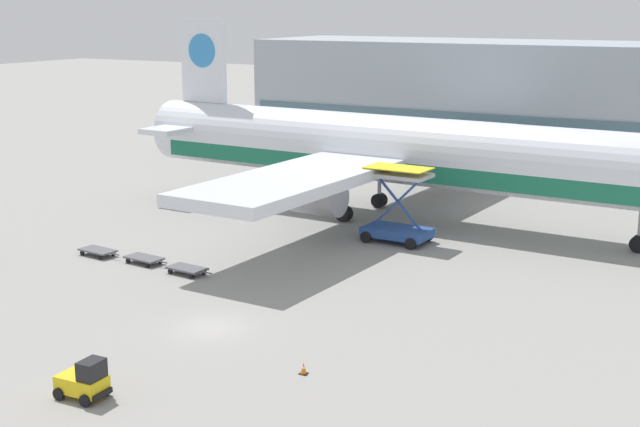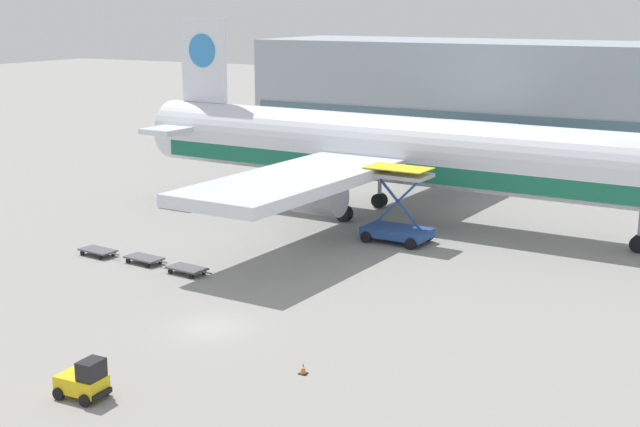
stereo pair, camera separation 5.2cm
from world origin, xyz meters
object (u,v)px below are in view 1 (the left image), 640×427
traffic_cone_near (304,368)px  baggage_tug_far (85,381)px  airplane_main (397,153)px  scissor_lift_loader (397,214)px  baggage_dolly_lead (98,251)px  baggage_dolly_third (187,269)px  baggage_dolly_second (144,258)px

traffic_cone_near → baggage_tug_far: bearing=-135.6°
airplane_main → traffic_cone_near: airplane_main is taller
scissor_lift_loader → traffic_cone_near: 26.86m
airplane_main → baggage_tug_far: airplane_main is taller
airplane_main → baggage_dolly_lead: airplane_main is taller
airplane_main → scissor_lift_loader: bearing=-62.2°
airplane_main → baggage_tug_far: bearing=-84.0°
scissor_lift_loader → baggage_tug_far: scissor_lift_loader is taller
baggage_dolly_third → traffic_cone_near: (15.65, -11.00, -0.09)m
scissor_lift_loader → baggage_dolly_lead: 23.04m
baggage_tug_far → baggage_dolly_third: size_ratio=0.67×
scissor_lift_loader → baggage_dolly_third: 17.68m
airplane_main → baggage_tug_far: size_ratio=23.22×
baggage_dolly_second → traffic_cone_near: 23.10m
baggage_dolly_lead → traffic_cone_near: size_ratio=6.18×
airplane_main → baggage_tug_far: 41.00m
scissor_lift_loader → baggage_dolly_third: (-9.17, -15.00, -1.84)m
baggage_tug_far → traffic_cone_near: baggage_tug_far is taller
baggage_dolly_lead → baggage_dolly_second: 4.36m
baggage_dolly_second → baggage_tug_far: bearing=-51.0°
baggage_tug_far → traffic_cone_near: size_ratio=4.11×
scissor_lift_loader → baggage_dolly_second: scissor_lift_loader is taller
baggage_dolly_second → traffic_cone_near: bearing=-24.0°
baggage_dolly_lead → scissor_lift_loader: bearing=45.1°
baggage_dolly_third → traffic_cone_near: bearing=-29.0°
traffic_cone_near → baggage_dolly_third: bearing=144.9°
baggage_tug_far → airplane_main: bearing=91.1°
scissor_lift_loader → baggage_dolly_third: bearing=-118.5°
baggage_dolly_second → baggage_dolly_third: 4.37m
scissor_lift_loader → baggage_dolly_third: size_ratio=1.58×
baggage_dolly_third → baggage_tug_far: bearing=-60.4°
airplane_main → baggage_dolly_second: airplane_main is taller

